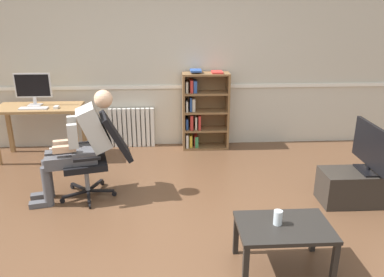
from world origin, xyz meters
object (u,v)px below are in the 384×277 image
(computer_mouse, at_px, (56,107))
(tv_screen, at_px, (372,148))
(keyboard, at_px, (34,108))
(office_chair, at_px, (99,152))
(person_seated, at_px, (80,143))
(radiator, at_px, (132,127))
(coffee_table, at_px, (284,231))
(drinking_glass, at_px, (278,218))
(bookshelf, at_px, (202,112))
(imac_monitor, at_px, (33,87))
(computer_desk, at_px, (39,115))
(tv_stand, at_px, (365,187))

(computer_mouse, bearing_deg, tv_screen, -21.29)
(keyboard, relative_size, office_chair, 0.39)
(computer_mouse, distance_m, person_seated, 1.26)
(office_chair, bearing_deg, radiator, 158.81)
(computer_mouse, distance_m, coffee_table, 3.52)
(office_chair, height_order, coffee_table, office_chair)
(tv_screen, distance_m, drinking_glass, 1.67)
(bookshelf, bearing_deg, computer_mouse, -168.47)
(imac_monitor, xyz_separation_m, coffee_table, (2.79, -2.70, -0.66))
(drinking_glass, bearing_deg, office_chair, 139.68)
(computer_mouse, relative_size, person_seated, 0.08)
(drinking_glass, bearing_deg, computer_desk, 135.84)
(computer_desk, xyz_separation_m, radiator, (1.23, 0.39, -0.33))
(imac_monitor, bearing_deg, keyboard, -78.17)
(computer_desk, xyz_separation_m, drinking_glass, (2.68, -2.60, -0.16))
(radiator, bearing_deg, imac_monitor, -166.37)
(keyboard, bearing_deg, person_seated, -52.43)
(computer_desk, distance_m, keyboard, 0.19)
(radiator, relative_size, tv_stand, 0.69)
(office_chair, bearing_deg, coffee_table, 36.39)
(keyboard, xyz_separation_m, radiator, (1.24, 0.53, -0.46))
(computer_desk, height_order, coffee_table, computer_desk)
(office_chair, distance_m, coffee_table, 2.23)
(computer_desk, distance_m, imac_monitor, 0.39)
(radiator, xyz_separation_m, tv_screen, (2.74, -1.95, 0.34))
(radiator, relative_size, tv_screen, 0.90)
(keyboard, distance_m, coffee_table, 3.72)
(bookshelf, distance_m, tv_screen, 2.49)
(computer_desk, distance_m, drinking_glass, 3.74)
(office_chair, height_order, tv_screen, office_chair)
(office_chair, xyz_separation_m, tv_stand, (2.94, -0.36, -0.33))
(computer_desk, xyz_separation_m, tv_screen, (3.97, -1.56, 0.01))
(computer_desk, bearing_deg, drinking_glass, -44.16)
(person_seated, relative_size, tv_screen, 1.60)
(computer_mouse, height_order, radiator, computer_mouse)
(drinking_glass, bearing_deg, imac_monitor, 135.62)
(tv_stand, height_order, coffee_table, coffee_table)
(imac_monitor, distance_m, radiator, 1.51)
(radiator, relative_size, drinking_glass, 5.67)
(tv_screen, bearing_deg, tv_stand, 90.00)
(office_chair, bearing_deg, bookshelf, 125.52)
(keyboard, bearing_deg, tv_screen, -19.57)
(coffee_table, xyz_separation_m, drinking_glass, (-0.05, 0.02, 0.12))
(coffee_table, bearing_deg, drinking_glass, 158.87)
(bookshelf, height_order, coffee_table, bookshelf)
(radiator, relative_size, office_chair, 0.72)
(computer_desk, relative_size, computer_mouse, 11.53)
(computer_desk, relative_size, imac_monitor, 2.33)
(tv_screen, bearing_deg, keyboard, 71.48)
(keyboard, bearing_deg, imac_monitor, 101.83)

